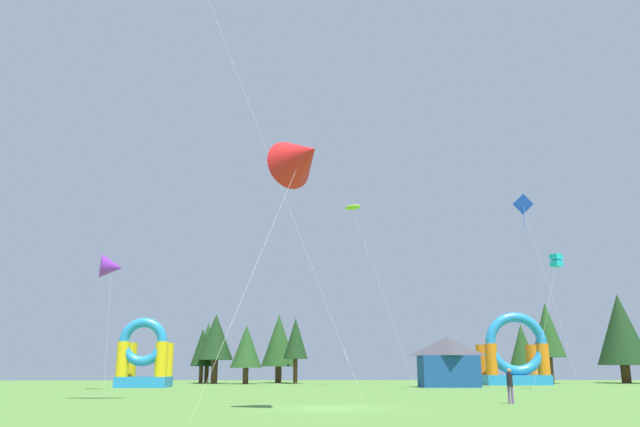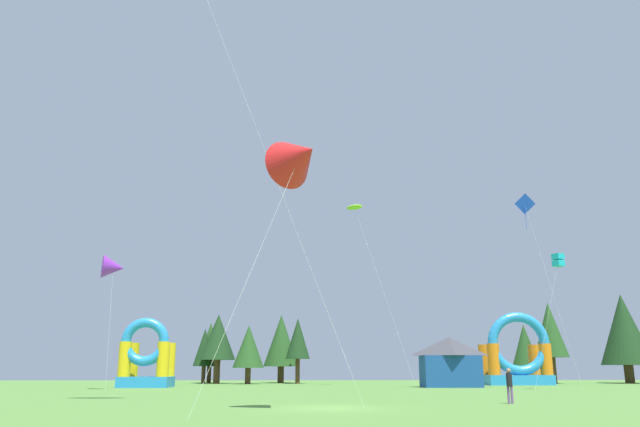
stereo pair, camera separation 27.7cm
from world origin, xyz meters
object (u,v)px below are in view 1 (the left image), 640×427
Objects in this scene: kite_blue_diamond at (523,206)px; kite_red_delta at (301,157)px; kite_cyan_box at (556,261)px; kite_lime_parafoil at (353,208)px; person_far_side at (510,383)px; inflatable_blue_arch at (514,359)px; festival_tent at (448,362)px; inflatable_yellow_castle at (144,361)px; kite_purple_delta at (111,267)px.

kite_blue_diamond is 35.75m from kite_red_delta.
kite_blue_diamond is at bearing 103.54° from kite_cyan_box.
kite_lime_parafoil is 19.92m from kite_cyan_box.
kite_lime_parafoil is 10.49× the size of person_far_side.
kite_cyan_box is 1.51× the size of inflatable_blue_arch.
kite_red_delta is (-5.63, -34.95, -6.89)m from kite_lime_parafoil.
inflatable_blue_arch is (11.76, 32.19, 1.53)m from person_far_side.
festival_tent is at bearing -21.85° from kite_lime_parafoil.
kite_cyan_box is at bearing -11.82° from inflatable_yellow_castle.
inflatable_blue_arch reaches higher than festival_tent.
kite_lime_parafoil reaches higher than kite_blue_diamond.
kite_purple_delta is at bearing -160.25° from inflatable_blue_arch.
person_far_side is at bearing -36.93° from kite_purple_delta.
kite_red_delta is 1.61× the size of inflatable_blue_arch.
inflatable_yellow_castle is (-35.41, -6.44, -0.30)m from inflatable_blue_arch.
festival_tent is (-7.70, 6.84, -8.07)m from kite_cyan_box.
kite_red_delta is 15.32m from person_far_side.
kite_lime_parafoil is at bearing 80.85° from kite_red_delta.
inflatable_yellow_castle is (1.54, 6.82, -7.29)m from kite_purple_delta.
inflatable_blue_arch is at bearing 86.80° from kite_cyan_box.
kite_red_delta reaches higher than person_far_side.
kite_blue_diamond reaches higher than kite_cyan_box.
kite_cyan_box is 0.94× the size of kite_red_delta.
inflatable_yellow_castle is at bearing 112.42° from kite_red_delta.
kite_lime_parafoil is 22.36m from inflatable_blue_arch.
kite_blue_diamond is 16.68m from inflatable_blue_arch.
kite_lime_parafoil is at bearing -56.64° from person_far_side.
inflatable_blue_arch is (16.51, 3.63, -14.63)m from kite_lime_parafoil.
kite_purple_delta reaches higher than inflatable_blue_arch.
kite_blue_diamond is 6.93m from kite_cyan_box.
person_far_side is (4.75, -28.56, -16.16)m from kite_lime_parafoil.
kite_red_delta is 6.85× the size of person_far_side.
kite_cyan_box reaches higher than inflatable_blue_arch.
person_far_side is (10.38, 6.39, -9.27)m from kite_red_delta.
festival_tent is at bearing 12.69° from kite_purple_delta.
kite_lime_parafoil is at bearing 157.35° from kite_blue_diamond.
inflatable_yellow_castle is at bearing -169.69° from inflatable_blue_arch.
inflatable_blue_arch is at bearing 10.31° from inflatable_yellow_castle.
kite_lime_parafoil is 17.30m from festival_tent.
kite_red_delta is 1.92× the size of inflatable_yellow_castle.
kite_purple_delta is at bearing -154.75° from kite_lime_parafoil.
kite_purple_delta is 6.27× the size of person_far_side.
kite_red_delta is 1.09× the size of kite_purple_delta.
kite_purple_delta is at bearing -174.40° from kite_blue_diamond.
festival_tent is at bearing 138.39° from kite_cyan_box.
kite_lime_parafoil is 1.53× the size of kite_red_delta.
kite_cyan_box is at bearing -0.68° from kite_purple_delta.
festival_tent reaches higher than person_far_side.
kite_lime_parafoil is 2.94× the size of inflatable_yellow_castle.
inflatable_yellow_castle is (-23.64, 25.74, 1.23)m from person_far_side.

